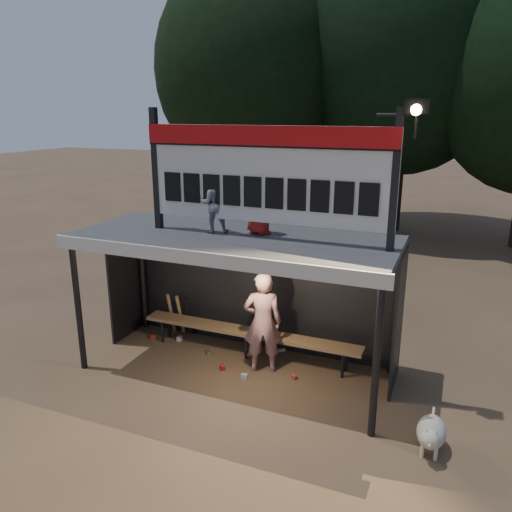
{
  "coord_description": "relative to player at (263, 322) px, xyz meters",
  "views": [
    {
      "loc": [
        3.15,
        -6.78,
        4.17
      ],
      "look_at": [
        0.2,
        0.4,
        1.9
      ],
      "focal_mm": 35.0,
      "sensor_mm": 36.0,
      "label": 1
    }
  ],
  "objects": [
    {
      "name": "ground",
      "position": [
        -0.41,
        -0.18,
        -0.86
      ],
      "size": [
        80.0,
        80.0,
        0.0
      ],
      "primitive_type": "plane",
      "color": "brown",
      "rests_on": "ground"
    },
    {
      "name": "child_a",
      "position": [
        -0.77,
        -0.13,
        1.93
      ],
      "size": [
        0.57,
        0.52,
        0.94
      ],
      "primitive_type": "imported",
      "rotation": [
        0.0,
        0.0,
        3.61
      ],
      "color": "gray",
      "rests_on": "dugout_shelter"
    },
    {
      "name": "player",
      "position": [
        0.0,
        0.0,
        0.0
      ],
      "size": [
        0.73,
        0.6,
        1.72
      ],
      "primitive_type": "imported",
      "rotation": [
        0.0,
        0.0,
        3.5
      ],
      "color": "silver",
      "rests_on": "ground"
    },
    {
      "name": "scoreboard_assembly",
      "position": [
        0.15,
        -0.19,
        2.47
      ],
      "size": [
        4.1,
        0.27,
        1.99
      ],
      "color": "black",
      "rests_on": "dugout_shelter"
    },
    {
      "name": "tree_mid",
      "position": [
        0.59,
        11.32,
        5.31
      ],
      "size": [
        7.22,
        7.22,
        10.36
      ],
      "color": "black",
      "rests_on": "ground"
    },
    {
      "name": "tree_left",
      "position": [
        -4.41,
        9.82,
        4.66
      ],
      "size": [
        6.46,
        6.46,
        9.27
      ],
      "color": "#312015",
      "rests_on": "ground"
    },
    {
      "name": "bench",
      "position": [
        -0.41,
        0.37,
        -0.42
      ],
      "size": [
        4.0,
        0.35,
        0.48
      ],
      "color": "#997448",
      "rests_on": "ground"
    },
    {
      "name": "litter",
      "position": [
        -0.79,
        0.12,
        -0.82
      ],
      "size": [
        3.07,
        1.21,
        0.08
      ],
      "color": "#B3201E",
      "rests_on": "ground"
    },
    {
      "name": "child_b",
      "position": [
        -0.09,
        0.06,
        1.99
      ],
      "size": [
        0.61,
        0.54,
        1.05
      ],
      "primitive_type": "imported",
      "rotation": [
        0.0,
        0.0,
        2.62
      ],
      "color": "#AE1F1A",
      "rests_on": "dugout_shelter"
    },
    {
      "name": "dugout_shelter",
      "position": [
        -0.41,
        0.06,
        0.99
      ],
      "size": [
        5.1,
        2.08,
        2.32
      ],
      "color": "#3E3E40",
      "rests_on": "ground"
    },
    {
      "name": "bats",
      "position": [
        -1.95,
        0.64,
        -0.43
      ],
      "size": [
        0.47,
        0.32,
        0.84
      ],
      "color": "#9F764A",
      "rests_on": "ground"
    },
    {
      "name": "dog",
      "position": [
        2.74,
        -1.14,
        -0.58
      ],
      "size": [
        0.36,
        0.81,
        0.49
      ],
      "color": "beige",
      "rests_on": "ground"
    }
  ]
}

